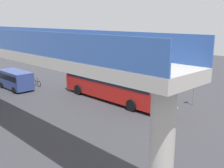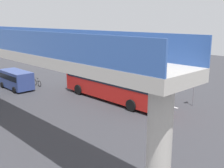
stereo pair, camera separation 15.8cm
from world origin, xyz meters
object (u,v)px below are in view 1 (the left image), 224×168
(bicycle_black, at_px, (37,83))
(traffic_sign, at_px, (194,85))
(city_bus, at_px, (112,80))
(parked_van, at_px, (16,79))

(bicycle_black, bearing_deg, traffic_sign, -158.96)
(city_bus, relative_size, parked_van, 2.40)
(bicycle_black, height_order, traffic_sign, traffic_sign)
(traffic_sign, bearing_deg, bicycle_black, 21.04)
(parked_van, distance_m, traffic_sign, 19.02)
(traffic_sign, bearing_deg, parked_van, 27.38)
(city_bus, xyz_separation_m, traffic_sign, (-6.52, -3.88, 0.01))
(bicycle_black, bearing_deg, parked_van, 82.62)
(bicycle_black, bearing_deg, city_bus, -166.06)
(parked_van, xyz_separation_m, bicycle_black, (-0.31, -2.37, -0.81))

